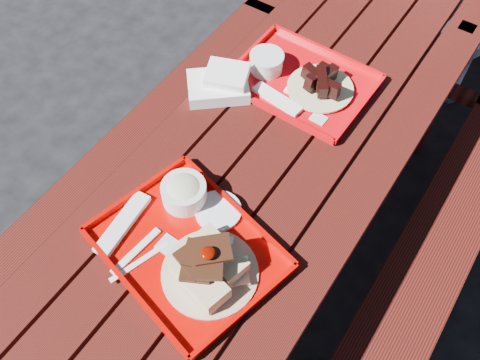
{
  "coord_description": "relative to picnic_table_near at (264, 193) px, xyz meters",
  "views": [
    {
      "loc": [
        0.49,
        -0.88,
        2.1
      ],
      "look_at": [
        0.0,
        -0.15,
        0.82
      ],
      "focal_mm": 40.0,
      "sensor_mm": 36.0,
      "label": 1
    }
  ],
  "objects": [
    {
      "name": "picnic_table_near",
      "position": [
        0.0,
        0.0,
        0.0
      ],
      "size": [
        1.41,
        2.4,
        0.75
      ],
      "color": "#4C130E",
      "rests_on": "ground"
    },
    {
      "name": "near_tray",
      "position": [
        -0.01,
        -0.37,
        0.23
      ],
      "size": [
        0.57,
        0.49,
        0.16
      ],
      "color": "#BE0501",
      "rests_on": "picnic_table_near"
    },
    {
      "name": "ground",
      "position": [
        0.0,
        0.0,
        -0.56
      ],
      "size": [
        60.0,
        60.0,
        0.0
      ],
      "primitive_type": "plane",
      "color": "black",
      "rests_on": "ground"
    },
    {
      "name": "white_cloth",
      "position": [
        -0.29,
        0.16,
        0.23
      ],
      "size": [
        0.25,
        0.25,
        0.08
      ],
      "color": "white",
      "rests_on": "picnic_table_near"
    },
    {
      "name": "far_tray",
      "position": [
        -0.08,
        0.34,
        0.21
      ],
      "size": [
        0.48,
        0.37,
        0.08
      ],
      "color": "red",
      "rests_on": "picnic_table_near"
    }
  ]
}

